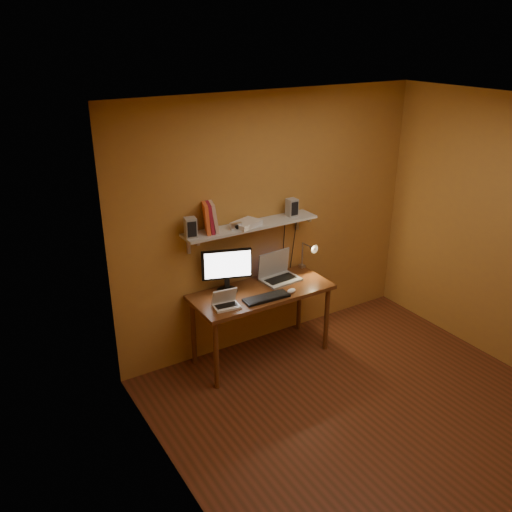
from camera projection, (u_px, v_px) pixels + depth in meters
room at (383, 280)px, 4.22m from camera, size 3.44×3.24×2.64m
desk at (262, 298)px, 5.32m from camera, size 1.40×0.60×0.75m
wall_shelf at (251, 226)px, 5.20m from camera, size 1.40×0.25×0.21m
monitor at (227, 268)px, 5.17m from camera, size 0.47×0.26×0.44m
laptop at (278, 272)px, 5.50m from camera, size 0.40×0.30×0.28m
netbook at (225, 302)px, 4.97m from camera, size 0.25×0.20×0.17m
keyboard at (266, 298)px, 5.12m from camera, size 0.46×0.17×0.02m
mouse at (291, 291)px, 5.24m from camera, size 0.12×0.09×0.04m
desk_lamp at (309, 253)px, 5.63m from camera, size 0.09×0.23×0.38m
speaker_left at (191, 228)px, 4.85m from camera, size 0.12×0.12×0.18m
speaker_right at (292, 207)px, 5.40m from camera, size 0.10×0.10×0.18m
books at (210, 218)px, 4.95m from camera, size 0.19×0.20×0.28m
shelf_camera at (236, 226)px, 5.05m from camera, size 0.11×0.06×0.07m
router at (246, 224)px, 5.14m from camera, size 0.33×0.27×0.05m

